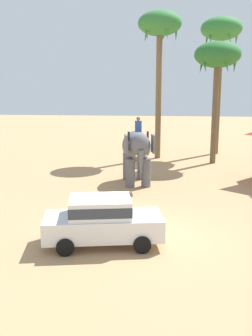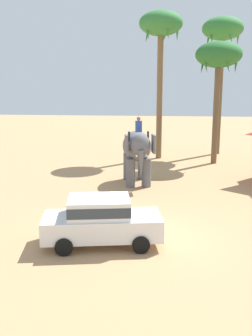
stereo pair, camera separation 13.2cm
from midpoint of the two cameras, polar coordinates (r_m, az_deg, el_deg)
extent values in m
plane|color=tan|center=(14.37, 1.06, -10.27)|extent=(120.00, 120.00, 0.00)
cube|color=white|center=(13.55, -3.69, -8.60)|extent=(4.34, 2.42, 0.76)
cube|color=white|center=(13.32, -4.16, -5.79)|extent=(2.35, 1.92, 0.64)
cube|color=#2D3842|center=(13.32, -4.16, -5.79)|extent=(2.37, 1.94, 0.35)
cylinder|color=black|center=(14.55, 1.34, -8.70)|extent=(0.62, 0.29, 0.60)
cylinder|color=black|center=(12.99, 2.13, -11.34)|extent=(0.62, 0.29, 0.60)
cylinder|color=black|center=(14.53, -8.81, -8.89)|extent=(0.62, 0.29, 0.60)
cylinder|color=black|center=(12.96, -9.35, -11.56)|extent=(0.62, 0.29, 0.60)
ellipsoid|color=slate|center=(21.76, 1.38, 3.30)|extent=(2.16, 3.35, 1.70)
cylinder|color=slate|center=(21.16, 2.82, -0.69)|extent=(0.52, 0.52, 1.60)
cylinder|color=slate|center=(21.06, 0.45, -0.73)|extent=(0.52, 0.52, 1.60)
cylinder|color=slate|center=(22.96, 2.20, 0.33)|extent=(0.52, 0.52, 1.60)
cylinder|color=slate|center=(22.87, 0.01, 0.29)|extent=(0.52, 0.52, 1.60)
ellipsoid|color=slate|center=(20.12, 1.90, 3.44)|extent=(1.27, 1.19, 1.20)
cube|color=slate|center=(20.30, 3.88, 3.64)|extent=(0.27, 0.81, 0.96)
cube|color=slate|center=(20.13, -0.18, 3.60)|extent=(0.27, 0.81, 0.96)
cone|color=slate|center=(19.85, 2.03, 0.39)|extent=(0.42, 0.42, 1.60)
cone|color=beige|center=(19.84, 2.77, 1.85)|extent=(0.22, 0.58, 0.21)
cone|color=beige|center=(19.78, 1.27, 1.83)|extent=(0.22, 0.58, 0.21)
cube|color=#2D519E|center=(20.77, 1.66, 6.22)|extent=(0.38, 0.30, 0.60)
sphere|color=#8E6647|center=(20.73, 1.67, 7.38)|extent=(0.22, 0.22, 0.22)
cylinder|color=#333338|center=(20.89, 3.07, 4.73)|extent=(0.12, 0.12, 0.55)
cylinder|color=#333338|center=(20.78, 0.22, 4.70)|extent=(0.12, 0.12, 0.55)
cylinder|color=brown|center=(29.49, 4.74, 10.88)|extent=(0.44, 0.44, 9.77)
ellipsoid|color=#337A38|center=(29.83, 4.92, 20.69)|extent=(3.20, 3.20, 1.80)
cone|color=#337A38|center=(29.76, 7.35, 19.69)|extent=(0.40, 0.92, 1.64)
cone|color=#337A38|center=(30.89, 5.67, 19.44)|extent=(0.91, 0.57, 1.67)
cone|color=#337A38|center=(30.50, 2.99, 19.58)|extent=(0.73, 0.83, 1.69)
cone|color=#337A38|center=(29.10, 2.83, 19.95)|extent=(0.73, 0.83, 1.69)
cone|color=#337A38|center=(28.63, 5.64, 20.04)|extent=(0.91, 0.57, 1.67)
cylinder|color=brown|center=(28.13, 12.97, 8.18)|extent=(0.41, 0.41, 7.42)
ellipsoid|color=#286B2D|center=(28.16, 13.36, 16.14)|extent=(3.20, 3.20, 1.80)
cone|color=#286B2D|center=(28.30, 15.80, 14.98)|extent=(0.40, 0.92, 1.64)
cone|color=#286B2D|center=(29.30, 13.76, 14.96)|extent=(0.91, 0.57, 1.67)
cone|color=#286B2D|center=(28.73, 11.14, 15.14)|extent=(0.73, 0.83, 1.69)
cone|color=#286B2D|center=(27.33, 11.40, 15.30)|extent=(0.73, 0.83, 1.69)
cone|color=#286B2D|center=(27.05, 14.42, 15.21)|extent=(0.91, 0.57, 1.67)
cylinder|color=brown|center=(32.23, 13.45, 10.62)|extent=(0.44, 0.44, 9.69)
ellipsoid|color=#337A38|center=(32.53, 13.90, 19.53)|extent=(3.20, 3.20, 1.80)
cone|color=#337A38|center=(32.64, 16.06, 18.50)|extent=(0.40, 0.92, 1.64)
cone|color=#337A38|center=(33.63, 14.24, 18.39)|extent=(0.91, 0.57, 1.67)
cone|color=#337A38|center=(33.05, 11.93, 18.61)|extent=(0.73, 0.83, 1.69)
cone|color=#337A38|center=(31.66, 12.20, 18.91)|extent=(0.73, 0.83, 1.69)
cone|color=#337A38|center=(31.39, 14.86, 18.84)|extent=(0.91, 0.57, 1.67)
camera|label=1|loc=(0.07, -90.20, -0.04)|focal=40.90mm
camera|label=2|loc=(0.07, 89.80, 0.04)|focal=40.90mm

